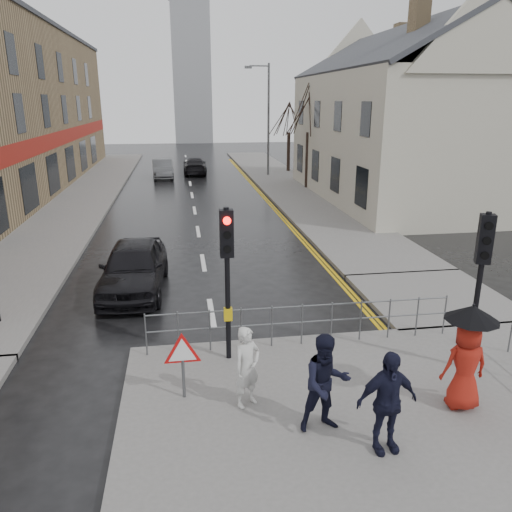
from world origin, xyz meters
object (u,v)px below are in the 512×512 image
object	(u,v)px
pedestrian_with_umbrella	(467,353)
pedestrian_a	(247,367)
pedestrian_d	(387,402)
car_parked	(134,267)
pedestrian_b	(326,383)
car_mid	(163,169)

from	to	relation	value
pedestrian_with_umbrella	pedestrian_a	bearing A→B (deg)	170.20
pedestrian_with_umbrella	pedestrian_d	distance (m)	2.11
pedestrian_d	car_parked	xyz separation A→B (m)	(-4.60, 8.24, -0.25)
pedestrian_d	pedestrian_b	bearing A→B (deg)	135.84
pedestrian_with_umbrella	pedestrian_d	bearing A→B (deg)	-154.27
car_parked	car_mid	world-z (taller)	car_parked
pedestrian_b	car_mid	size ratio (longest dim) A/B	0.43
car_parked	car_mid	bearing A→B (deg)	92.31
pedestrian_b	car_mid	xyz separation A→B (m)	(-3.52, 30.95, -0.35)
pedestrian_d	car_mid	bearing A→B (deg)	93.03
pedestrian_with_umbrella	car_parked	world-z (taller)	pedestrian_with_umbrella
pedestrian_b	car_parked	size ratio (longest dim) A/B	0.39
pedestrian_with_umbrella	car_mid	xyz separation A→B (m)	(-6.21, 30.70, -0.57)
car_parked	car_mid	xyz separation A→B (m)	(0.27, 23.37, -0.09)
pedestrian_with_umbrella	car_mid	distance (m)	31.32
pedestrian_with_umbrella	car_mid	world-z (taller)	pedestrian_with_umbrella
car_parked	car_mid	distance (m)	23.37
pedestrian_a	pedestrian_d	xyz separation A→B (m)	(2.03, -1.59, 0.10)
pedestrian_b	pedestrian_with_umbrella	world-z (taller)	pedestrian_with_umbrella
pedestrian_d	pedestrian_with_umbrella	bearing A→B (deg)	20.97
pedestrian_a	pedestrian_d	bearing A→B (deg)	-70.12
pedestrian_b	pedestrian_d	distance (m)	1.04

